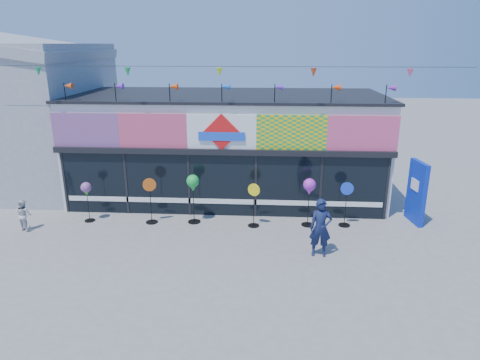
# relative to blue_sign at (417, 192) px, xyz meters

# --- Properties ---
(ground) EXTENTS (80.00, 80.00, 0.00)m
(ground) POSITION_rel_blue_sign_xyz_m (-6.77, -3.23, -1.10)
(ground) COLOR slate
(ground) RESTS_ON ground
(kite_shop) EXTENTS (16.00, 5.70, 5.31)m
(kite_shop) POSITION_rel_blue_sign_xyz_m (-6.77, 2.71, 0.95)
(kite_shop) COLOR silver
(kite_shop) RESTS_ON ground
(neighbour_building) EXTENTS (8.18, 7.20, 6.87)m
(neighbour_building) POSITION_rel_blue_sign_xyz_m (-16.77, 3.77, 2.10)
(neighbour_building) COLOR #A4A6A9
(neighbour_building) RESTS_ON ground
(blue_sign) EXTENTS (0.33, 1.11, 2.19)m
(blue_sign) POSITION_rel_blue_sign_xyz_m (0.00, 0.00, 0.00)
(blue_sign) COLOR #0C2AB4
(blue_sign) RESTS_ON ground
(spinner_0) EXTENTS (0.36, 0.36, 1.44)m
(spinner_0) POSITION_rel_blue_sign_xyz_m (-11.42, -0.64, 0.05)
(spinner_0) COLOR black
(spinner_0) RESTS_ON ground
(spinner_1) EXTENTS (0.45, 0.41, 1.62)m
(spinner_1) POSITION_rel_blue_sign_xyz_m (-9.19, -0.64, -0.24)
(spinner_1) COLOR black
(spinner_1) RESTS_ON ground
(spinner_2) EXTENTS (0.44, 0.44, 1.74)m
(spinner_2) POSITION_rel_blue_sign_xyz_m (-7.70, -0.52, 0.29)
(spinner_2) COLOR black
(spinner_2) RESTS_ON ground
(spinner_3) EXTENTS (0.41, 0.39, 1.53)m
(spinner_3) POSITION_rel_blue_sign_xyz_m (-5.61, -0.73, -0.29)
(spinner_3) COLOR black
(spinner_3) RESTS_ON ground
(spinner_4) EXTENTS (0.43, 0.43, 1.69)m
(spinner_4) POSITION_rel_blue_sign_xyz_m (-3.74, -0.55, 0.25)
(spinner_4) COLOR black
(spinner_4) RESTS_ON ground
(spinner_5) EXTENTS (0.44, 0.40, 1.57)m
(spinner_5) POSITION_rel_blue_sign_xyz_m (-2.48, -0.50, -0.27)
(spinner_5) COLOR black
(spinner_5) RESTS_ON ground
(adult_man) EXTENTS (0.66, 0.44, 1.76)m
(adult_man) POSITION_rel_blue_sign_xyz_m (-3.60, -2.74, -0.22)
(adult_man) COLOR #151D41
(adult_man) RESTS_ON ground
(child) EXTENTS (0.61, 0.51, 1.09)m
(child) POSITION_rel_blue_sign_xyz_m (-13.27, -1.51, -0.56)
(child) COLOR silver
(child) RESTS_ON ground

